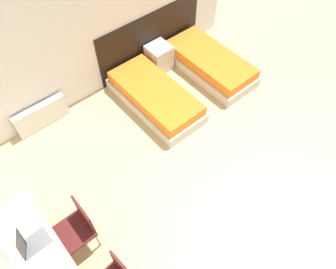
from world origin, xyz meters
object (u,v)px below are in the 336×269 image
nightstand (159,57)px  laptop (30,244)px  bed_near_door (210,63)px  bed_near_window (155,97)px  chair_near_laptop (77,227)px

nightstand → laptop: bearing=-150.1°
bed_near_door → nightstand: (-0.69, 0.73, 0.07)m
bed_near_window → laptop: (-2.87, -1.32, 0.65)m
bed_near_door → chair_near_laptop: bearing=-160.3°
nightstand → bed_near_door: bearing=-46.4°
chair_near_laptop → laptop: 0.61m
bed_near_door → nightstand: size_ratio=3.65×
bed_near_window → laptop: laptop is taller
bed_near_window → nightstand: nightstand is taller
chair_near_laptop → laptop: size_ratio=2.51×
bed_near_door → laptop: size_ratio=5.29×
nightstand → laptop: (-3.56, -2.05, 0.58)m
bed_near_door → laptop: (-4.25, -1.32, 0.65)m
chair_near_laptop → laptop: (-0.51, 0.02, 0.34)m
bed_near_door → nightstand: nightstand is taller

